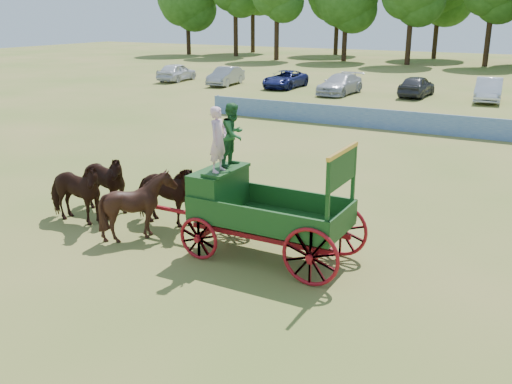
% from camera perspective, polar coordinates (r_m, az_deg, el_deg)
% --- Properties ---
extents(ground, '(160.00, 160.00, 0.00)m').
position_cam_1_polar(ground, '(13.39, 4.80, -8.64)').
color(ground, olive).
rests_on(ground, ground).
extents(horse_lead_left, '(2.24, 1.12, 1.85)m').
position_cam_1_polar(horse_lead_left, '(17.23, -17.77, -0.05)').
color(horse_lead_left, black).
rests_on(horse_lead_left, ground).
extents(horse_lead_right, '(2.25, 1.13, 1.85)m').
position_cam_1_polar(horse_lead_right, '(17.96, -15.26, 0.88)').
color(horse_lead_right, black).
rests_on(horse_lead_right, ground).
extents(horse_wheel_left, '(1.91, 1.76, 1.86)m').
position_cam_1_polar(horse_wheel_left, '(15.63, -11.65, -1.34)').
color(horse_wheel_left, black).
rests_on(horse_wheel_left, ground).
extents(horse_wheel_right, '(2.28, 1.21, 1.85)m').
position_cam_1_polar(horse_wheel_right, '(16.43, -9.19, -0.26)').
color(horse_wheel_right, black).
rests_on(horse_wheel_right, ground).
extents(farm_dray, '(6.00, 2.00, 3.75)m').
position_cam_1_polar(farm_dray, '(14.21, -1.17, 0.25)').
color(farm_dray, maroon).
rests_on(farm_dray, ground).
extents(sponsor_banner, '(26.00, 0.08, 1.05)m').
position_cam_1_polar(sponsor_banner, '(30.07, 17.35, 6.52)').
color(sponsor_banner, '#1B4C96').
rests_on(sponsor_banner, ground).
extents(parked_cars, '(39.21, 6.87, 1.59)m').
position_cam_1_polar(parked_cars, '(43.25, 12.95, 10.33)').
color(parked_cars, silver).
rests_on(parked_cars, ground).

